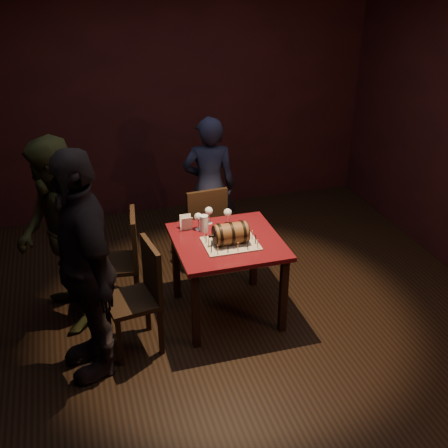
{
  "coord_description": "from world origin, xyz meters",
  "views": [
    {
      "loc": [
        -1.13,
        -3.88,
        3.02
      ],
      "look_at": [
        0.02,
        0.05,
        0.95
      ],
      "focal_mm": 45.0,
      "sensor_mm": 36.0,
      "label": 1
    }
  ],
  "objects_px": {
    "pint_of_ale": "(204,224)",
    "chair_left_rear": "(124,256)",
    "wine_glass_left": "(198,218)",
    "person_back": "(209,187)",
    "chair_left_front": "(141,291)",
    "person_left_rear": "(58,237)",
    "chair_back": "(204,225)",
    "wine_glass_right": "(228,213)",
    "person_left_front": "(84,266)",
    "wine_glass_mid": "(209,212)",
    "pub_table": "(227,251)",
    "barrel_cake": "(231,233)"
  },
  "relations": [
    {
      "from": "pub_table",
      "to": "pint_of_ale",
      "type": "height_order",
      "value": "pint_of_ale"
    },
    {
      "from": "person_back",
      "to": "wine_glass_right",
      "type": "bearing_deg",
      "value": 97.08
    },
    {
      "from": "pub_table",
      "to": "person_back",
      "type": "height_order",
      "value": "person_back"
    },
    {
      "from": "wine_glass_mid",
      "to": "chair_left_front",
      "type": "distance_m",
      "value": 0.98
    },
    {
      "from": "wine_glass_left",
      "to": "person_back",
      "type": "distance_m",
      "value": 0.97
    },
    {
      "from": "chair_back",
      "to": "chair_left_front",
      "type": "relative_size",
      "value": 1.0
    },
    {
      "from": "pub_table",
      "to": "person_left_front",
      "type": "height_order",
      "value": "person_left_front"
    },
    {
      "from": "wine_glass_left",
      "to": "chair_left_front",
      "type": "xyz_separation_m",
      "value": [
        -0.6,
        -0.48,
        -0.35
      ]
    },
    {
      "from": "wine_glass_left",
      "to": "person_left_rear",
      "type": "xyz_separation_m",
      "value": [
        -1.19,
        0.02,
        -0.03
      ]
    },
    {
      "from": "barrel_cake",
      "to": "chair_back",
      "type": "relative_size",
      "value": 0.36
    },
    {
      "from": "pub_table",
      "to": "person_back",
      "type": "relative_size",
      "value": 0.6
    },
    {
      "from": "chair_left_rear",
      "to": "wine_glass_mid",
      "type": "bearing_deg",
      "value": -1.78
    },
    {
      "from": "person_back",
      "to": "person_left_rear",
      "type": "xyz_separation_m",
      "value": [
        -1.53,
        -0.88,
        0.09
      ]
    },
    {
      "from": "chair_back",
      "to": "wine_glass_right",
      "type": "bearing_deg",
      "value": -79.87
    },
    {
      "from": "wine_glass_mid",
      "to": "wine_glass_right",
      "type": "bearing_deg",
      "value": -28.06
    },
    {
      "from": "wine_glass_left",
      "to": "person_left_rear",
      "type": "relative_size",
      "value": 0.1
    },
    {
      "from": "pub_table",
      "to": "pint_of_ale",
      "type": "bearing_deg",
      "value": 125.61
    },
    {
      "from": "wine_glass_right",
      "to": "chair_back",
      "type": "relative_size",
      "value": 0.17
    },
    {
      "from": "person_back",
      "to": "person_left_front",
      "type": "xyz_separation_m",
      "value": [
        -1.35,
        -1.53,
        0.16
      ]
    },
    {
      "from": "wine_glass_left",
      "to": "chair_left_rear",
      "type": "relative_size",
      "value": 0.17
    },
    {
      "from": "chair_left_rear",
      "to": "chair_left_front",
      "type": "height_order",
      "value": "same"
    },
    {
      "from": "chair_left_front",
      "to": "person_back",
      "type": "xyz_separation_m",
      "value": [
        0.94,
        1.38,
        0.23
      ]
    },
    {
      "from": "person_left_front",
      "to": "chair_back",
      "type": "bearing_deg",
      "value": 122.05
    },
    {
      "from": "person_left_front",
      "to": "barrel_cake",
      "type": "bearing_deg",
      "value": 92.03
    },
    {
      "from": "wine_glass_left",
      "to": "chair_left_rear",
      "type": "distance_m",
      "value": 0.75
    },
    {
      "from": "pub_table",
      "to": "person_left_front",
      "type": "xyz_separation_m",
      "value": [
        -1.2,
        -0.38,
        0.27
      ]
    },
    {
      "from": "wine_glass_left",
      "to": "chair_left_rear",
      "type": "xyz_separation_m",
      "value": [
        -0.65,
        0.12,
        -0.35
      ]
    },
    {
      "from": "barrel_cake",
      "to": "person_left_front",
      "type": "bearing_deg",
      "value": -166.35
    },
    {
      "from": "wine_glass_left",
      "to": "pint_of_ale",
      "type": "distance_m",
      "value": 0.07
    },
    {
      "from": "person_left_rear",
      "to": "chair_left_rear",
      "type": "bearing_deg",
      "value": 89.26
    },
    {
      "from": "pint_of_ale",
      "to": "chair_back",
      "type": "xyz_separation_m",
      "value": [
        0.14,
        0.55,
        -0.3
      ]
    },
    {
      "from": "wine_glass_left",
      "to": "person_left_rear",
      "type": "bearing_deg",
      "value": 179.12
    },
    {
      "from": "barrel_cake",
      "to": "wine_glass_mid",
      "type": "xyz_separation_m",
      "value": [
        -0.07,
        0.43,
        0.02
      ]
    },
    {
      "from": "wine_glass_left",
      "to": "pint_of_ale",
      "type": "relative_size",
      "value": 1.07
    },
    {
      "from": "pint_of_ale",
      "to": "person_back",
      "type": "bearing_deg",
      "value": 72.35
    },
    {
      "from": "wine_glass_left",
      "to": "person_left_front",
      "type": "height_order",
      "value": "person_left_front"
    },
    {
      "from": "pub_table",
      "to": "chair_left_rear",
      "type": "relative_size",
      "value": 0.97
    },
    {
      "from": "pub_table",
      "to": "wine_glass_left",
      "type": "relative_size",
      "value": 5.59
    },
    {
      "from": "chair_left_rear",
      "to": "person_left_front",
      "type": "height_order",
      "value": "person_left_front"
    },
    {
      "from": "pint_of_ale",
      "to": "chair_left_rear",
      "type": "height_order",
      "value": "chair_left_rear"
    },
    {
      "from": "barrel_cake",
      "to": "wine_glass_left",
      "type": "relative_size",
      "value": 2.09
    },
    {
      "from": "pub_table",
      "to": "person_left_rear",
      "type": "height_order",
      "value": "person_left_rear"
    },
    {
      "from": "pub_table",
      "to": "wine_glass_mid",
      "type": "height_order",
      "value": "wine_glass_mid"
    },
    {
      "from": "wine_glass_left",
      "to": "person_back",
      "type": "xyz_separation_m",
      "value": [
        0.34,
        0.9,
        -0.12
      ]
    },
    {
      "from": "pint_of_ale",
      "to": "chair_left_rear",
      "type": "xyz_separation_m",
      "value": [
        -0.69,
        0.16,
        -0.3
      ]
    },
    {
      "from": "wine_glass_left",
      "to": "chair_back",
      "type": "relative_size",
      "value": 0.17
    },
    {
      "from": "pint_of_ale",
      "to": "wine_glass_left",
      "type": "bearing_deg",
      "value": 134.01
    },
    {
      "from": "chair_left_rear",
      "to": "person_left_rear",
      "type": "distance_m",
      "value": 0.63
    },
    {
      "from": "person_left_rear",
      "to": "person_left_front",
      "type": "xyz_separation_m",
      "value": [
        0.17,
        -0.64,
        0.07
      ]
    },
    {
      "from": "pub_table",
      "to": "chair_left_rear",
      "type": "height_order",
      "value": "chair_left_rear"
    }
  ]
}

